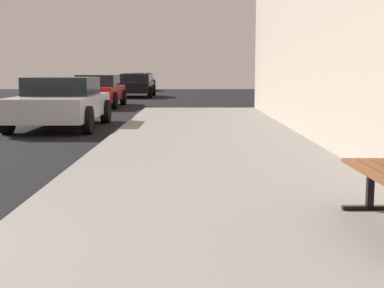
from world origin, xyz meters
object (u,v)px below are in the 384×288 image
Objects in this scene: car_yellow at (134,82)px; car_blue at (142,80)px; car_silver at (60,102)px; car_black at (135,85)px; car_red at (97,91)px.

car_blue is (-0.07, 7.60, -0.00)m from car_yellow.
car_silver is 0.93× the size of car_yellow.
car_black is 0.94× the size of car_yellow.
car_blue is (-0.46, 25.20, -0.00)m from car_red.
car_red is 0.95× the size of car_yellow.
car_silver and car_yellow have the same top height.
car_yellow is at bearing -88.06° from car_silver.
car_black is at bearing -90.63° from car_silver.
car_silver and car_blue have the same top height.
car_yellow is (-1.05, 9.32, 0.00)m from car_black.
car_silver is 0.98× the size of car_red.
car_silver is 0.99× the size of car_black.
car_yellow is (-0.87, 25.67, 0.00)m from car_silver.
car_silver and car_red have the same top height.
car_red is at bearing 91.26° from car_yellow.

